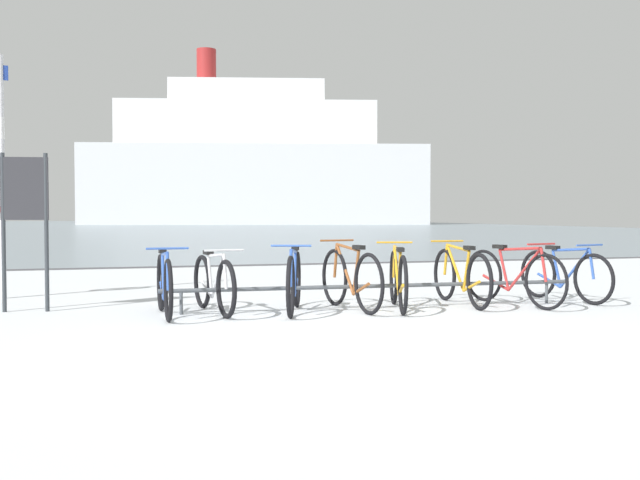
# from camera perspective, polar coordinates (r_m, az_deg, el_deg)

# --- Properties ---
(ground) EXTENTS (80.00, 132.00, 0.08)m
(ground) POSITION_cam_1_polar(r_m,az_deg,el_deg) (60.46, -14.13, 0.83)
(ground) COLOR silver
(bike_rack) EXTENTS (5.25, 0.29, 0.31)m
(bike_rack) POSITION_cam_1_polar(r_m,az_deg,el_deg) (9.16, 4.28, -3.63)
(bike_rack) COLOR #4C5156
(bike_rack) RESTS_ON ground
(bicycle_0) EXTENTS (0.46, 1.66, 0.81)m
(bicycle_0) POSITION_cam_1_polar(r_m,az_deg,el_deg) (8.63, -11.95, -3.39)
(bicycle_0) COLOR black
(bicycle_0) RESTS_ON ground
(bicycle_1) EXTENTS (0.46, 1.66, 0.78)m
(bicycle_1) POSITION_cam_1_polar(r_m,az_deg,el_deg) (8.81, -8.23, -3.36)
(bicycle_1) COLOR black
(bicycle_1) RESTS_ON ground
(bicycle_2) EXTENTS (0.65, 1.61, 0.83)m
(bicycle_2) POSITION_cam_1_polar(r_m,az_deg,el_deg) (8.77, -2.03, -3.22)
(bicycle_2) COLOR black
(bicycle_2) RESTS_ON ground
(bicycle_3) EXTENTS (0.46, 1.68, 0.85)m
(bicycle_3) POSITION_cam_1_polar(r_m,az_deg,el_deg) (9.01, 2.39, -3.01)
(bicycle_3) COLOR black
(bicycle_3) RESTS_ON ground
(bicycle_4) EXTENTS (0.61, 1.68, 0.82)m
(bicycle_4) POSITION_cam_1_polar(r_m,az_deg,el_deg) (9.10, 6.06, -3.05)
(bicycle_4) COLOR black
(bicycle_4) RESTS_ON ground
(bicycle_5) EXTENTS (0.46, 1.79, 0.82)m
(bicycle_5) POSITION_cam_1_polar(r_m,az_deg,el_deg) (9.66, 10.85, -2.78)
(bicycle_5) COLOR black
(bicycle_5) RESTS_ON ground
(bicycle_6) EXTENTS (0.57, 1.75, 0.82)m
(bicycle_6) POSITION_cam_1_polar(r_m,az_deg,el_deg) (9.76, 14.73, -2.76)
(bicycle_6) COLOR black
(bicycle_6) RESTS_ON ground
(bicycle_7) EXTENTS (0.50, 1.62, 0.78)m
(bicycle_7) POSITION_cam_1_polar(r_m,az_deg,el_deg) (10.44, 18.41, -2.58)
(bicycle_7) COLOR black
(bicycle_7) RESTS_ON ground
(info_sign) EXTENTS (0.55, 0.13, 1.90)m
(info_sign) POSITION_cam_1_polar(r_m,az_deg,el_deg) (9.49, -21.88, 2.55)
(info_sign) COLOR #33383D
(info_sign) RESTS_ON ground
(rescue_post) EXTENTS (0.67, 0.10, 3.37)m
(rescue_post) POSITION_cam_1_polar(r_m,az_deg,el_deg) (11.11, -23.38, 4.17)
(rescue_post) COLOR silver
(rescue_post) RESTS_ON ground
(ferry_ship) EXTENTS (38.92, 20.26, 19.54)m
(ferry_ship) POSITION_cam_1_polar(r_m,az_deg,el_deg) (83.74, -5.13, 5.73)
(ferry_ship) COLOR silver
(ferry_ship) RESTS_ON ground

